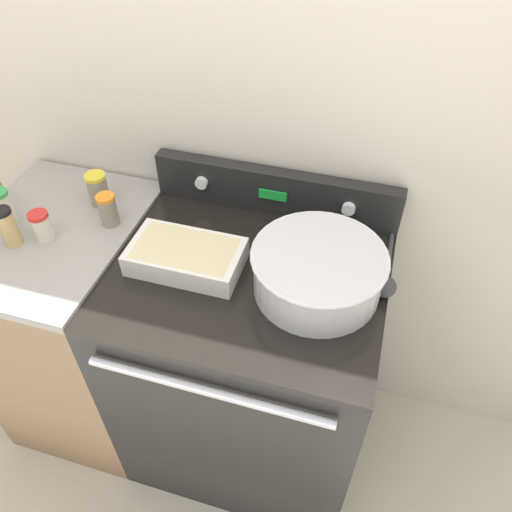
{
  "coord_description": "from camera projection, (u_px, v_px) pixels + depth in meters",
  "views": [
    {
      "loc": [
        0.3,
        -0.62,
        1.96
      ],
      "look_at": [
        0.02,
        0.34,
        0.99
      ],
      "focal_mm": 35.0,
      "sensor_mm": 36.0,
      "label": 1
    }
  ],
  "objects": [
    {
      "name": "casserole_dish",
      "position": [
        186.0,
        256.0,
        1.42
      ],
      "size": [
        0.32,
        0.18,
        0.07
      ],
      "color": "silver",
      "rests_on": "stove_range"
    },
    {
      "name": "spice_jar_black_cap",
      "position": [
        8.0,
        227.0,
        1.45
      ],
      "size": [
        0.05,
        0.05,
        0.13
      ],
      "color": "tan",
      "rests_on": "side_counter"
    },
    {
      "name": "stove_range",
      "position": [
        249.0,
        366.0,
        1.75
      ],
      "size": [
        0.79,
        0.69,
        0.93
      ],
      "color": "black",
      "rests_on": "ground_plane"
    },
    {
      "name": "ladle",
      "position": [
        386.0,
        280.0,
        1.37
      ],
      "size": [
        0.06,
        0.33,
        0.06
      ],
      "color": "#333338",
      "rests_on": "stove_range"
    },
    {
      "name": "side_counter",
      "position": [
        84.0,
        324.0,
        1.87
      ],
      "size": [
        0.51,
        0.66,
        0.94
      ],
      "color": "#896B4C",
      "rests_on": "ground_plane"
    },
    {
      "name": "spice_jar_red_cap",
      "position": [
        42.0,
        226.0,
        1.48
      ],
      "size": [
        0.06,
        0.06,
        0.09
      ],
      "color": "beige",
      "rests_on": "side_counter"
    },
    {
      "name": "spice_jar_orange_cap",
      "position": [
        108.0,
        210.0,
        1.53
      ],
      "size": [
        0.06,
        0.06,
        0.11
      ],
      "color": "gray",
      "rests_on": "side_counter"
    },
    {
      "name": "spice_jar_green_cap",
      "position": [
        4.0,
        208.0,
        1.52
      ],
      "size": [
        0.06,
        0.06,
        0.12
      ],
      "color": "beige",
      "rests_on": "side_counter"
    },
    {
      "name": "spice_jar_yellow_cap",
      "position": [
        98.0,
        189.0,
        1.6
      ],
      "size": [
        0.07,
        0.07,
        0.11
      ],
      "color": "gray",
      "rests_on": "side_counter"
    },
    {
      "name": "control_panel",
      "position": [
        275.0,
        191.0,
        1.58
      ],
      "size": [
        0.79,
        0.07,
        0.15
      ],
      "color": "black",
      "rests_on": "stove_range"
    },
    {
      "name": "kitchen_wall",
      "position": [
        283.0,
        112.0,
        1.45
      ],
      "size": [
        8.0,
        0.05,
        2.5
      ],
      "color": "beige",
      "rests_on": "ground_plane"
    },
    {
      "name": "mixing_bowl",
      "position": [
        318.0,
        270.0,
        1.33
      ],
      "size": [
        0.36,
        0.36,
        0.13
      ],
      "color": "silver",
      "rests_on": "stove_range"
    },
    {
      "name": "ground_plane",
      "position": [
        225.0,
        510.0,
        1.84
      ],
      "size": [
        12.0,
        12.0,
        0.0
      ],
      "primitive_type": "plane",
      "color": "beige"
    }
  ]
}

